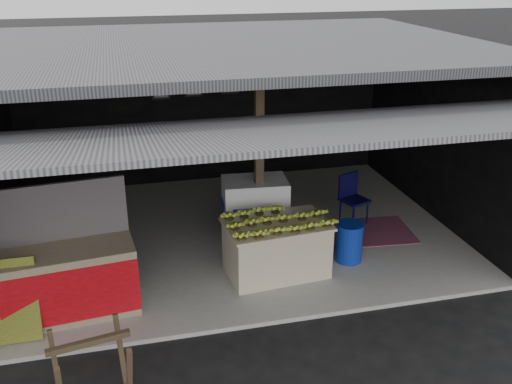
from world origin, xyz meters
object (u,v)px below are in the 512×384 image
object	(u,v)px
white_crate	(255,212)
plastic_chair	(351,194)
neighbor_stall	(70,278)
banana_table	(276,248)
sawhorse	(91,364)
water_barrel	(349,243)

from	to	relation	value
white_crate	plastic_chair	world-z (taller)	white_crate
neighbor_stall	plastic_chair	size ratio (longest dim) A/B	1.98
banana_table	plastic_chair	xyz separation A→B (m)	(1.64, 1.31, 0.10)
sawhorse	plastic_chair	world-z (taller)	plastic_chair
water_barrel	plastic_chair	distance (m)	1.35
sawhorse	plastic_chair	distance (m)	5.19
plastic_chair	water_barrel	bearing A→B (deg)	-132.98
banana_table	water_barrel	xyz separation A→B (m)	(1.10, 0.08, -0.11)
banana_table	sawhorse	world-z (taller)	banana_table
sawhorse	plastic_chair	bearing A→B (deg)	28.25
neighbor_stall	water_barrel	xyz separation A→B (m)	(3.79, 0.41, -0.21)
water_barrel	neighbor_stall	bearing A→B (deg)	-173.87
banana_table	white_crate	xyz separation A→B (m)	(-0.08, 0.91, 0.14)
neighbor_stall	sawhorse	size ratio (longest dim) A/B	2.03
white_crate	sawhorse	distance (m)	3.68
banana_table	sawhorse	bearing A→B (deg)	-145.98
sawhorse	water_barrel	xyz separation A→B (m)	(3.51, 2.03, -0.15)
sawhorse	water_barrel	world-z (taller)	sawhorse
water_barrel	plastic_chair	bearing A→B (deg)	66.56
neighbor_stall	sawhorse	world-z (taller)	neighbor_stall
banana_table	neighbor_stall	world-z (taller)	neighbor_stall
banana_table	sawhorse	xyz separation A→B (m)	(-2.40, -1.94, 0.05)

